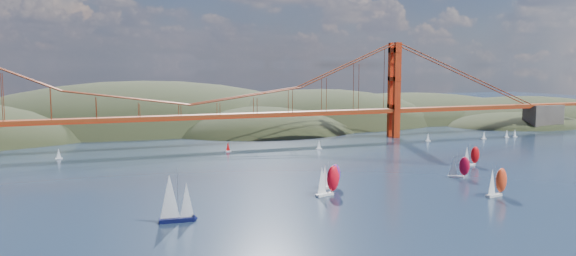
# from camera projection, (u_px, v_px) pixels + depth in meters

# --- Properties ---
(headlands) EXTENTS (725.00, 225.00, 96.00)m
(headlands) POSITION_uv_depth(u_px,v_px,m) (227.00, 143.00, 395.89)
(headlands) COLOR black
(headlands) RESTS_ON ground
(bridge) EXTENTS (552.00, 12.00, 55.00)m
(bridge) POSITION_uv_depth(u_px,v_px,m) (186.00, 85.00, 283.09)
(bridge) COLOR maroon
(bridge) RESTS_ON ground
(sloop_navy) EXTENTS (9.56, 5.59, 14.64)m
(sloop_navy) POSITION_uv_depth(u_px,v_px,m) (175.00, 199.00, 150.33)
(sloop_navy) COLOR #0B0D33
(sloop_navy) RESTS_ON ground
(racer_0) EXTENTS (9.59, 5.82, 10.74)m
(racer_0) POSITION_uv_depth(u_px,v_px,m) (327.00, 180.00, 181.50)
(racer_0) COLOR silver
(racer_0) RESTS_ON ground
(racer_1) EXTENTS (9.02, 4.73, 10.13)m
(racer_1) POSITION_uv_depth(u_px,v_px,m) (497.00, 182.00, 180.30)
(racer_1) COLOR silver
(racer_1) RESTS_ON ground
(racer_2) EXTENTS (7.88, 6.51, 9.05)m
(racer_2) POSITION_uv_depth(u_px,v_px,m) (459.00, 166.00, 210.38)
(racer_2) COLOR white
(racer_2) RESTS_ON ground
(racer_3) EXTENTS (7.97, 3.28, 9.13)m
(racer_3) POSITION_uv_depth(u_px,v_px,m) (471.00, 155.00, 235.28)
(racer_3) COLOR white
(racer_3) RESTS_ON ground
(racer_rwb) EXTENTS (8.26, 3.93, 9.32)m
(racer_rwb) POSITION_uv_depth(u_px,v_px,m) (330.00, 176.00, 191.95)
(racer_rwb) COLOR silver
(racer_rwb) RESTS_ON ground
(distant_boat_3) EXTENTS (3.00, 2.00, 4.70)m
(distant_boat_3) POSITION_uv_depth(u_px,v_px,m) (59.00, 154.00, 252.06)
(distant_boat_3) COLOR silver
(distant_boat_3) RESTS_ON ground
(distant_boat_4) EXTENTS (3.00, 2.00, 4.70)m
(distant_boat_4) POSITION_uv_depth(u_px,v_px,m) (428.00, 137.00, 310.36)
(distant_boat_4) COLOR silver
(distant_boat_4) RESTS_ON ground
(distant_boat_5) EXTENTS (3.00, 2.00, 4.70)m
(distant_boat_5) POSITION_uv_depth(u_px,v_px,m) (484.00, 135.00, 319.02)
(distant_boat_5) COLOR silver
(distant_boat_5) RESTS_ON ground
(distant_boat_6) EXTENTS (3.00, 2.00, 4.70)m
(distant_boat_6) POSITION_uv_depth(u_px,v_px,m) (507.00, 134.00, 326.32)
(distant_boat_6) COLOR silver
(distant_boat_6) RESTS_ON ground
(distant_boat_7) EXTENTS (3.00, 2.00, 4.70)m
(distant_boat_7) POSITION_uv_depth(u_px,v_px,m) (515.00, 133.00, 328.99)
(distant_boat_7) COLOR silver
(distant_boat_7) RESTS_ON ground
(distant_boat_8) EXTENTS (3.00, 2.00, 4.70)m
(distant_boat_8) POSITION_uv_depth(u_px,v_px,m) (319.00, 145.00, 281.24)
(distant_boat_8) COLOR silver
(distant_boat_8) RESTS_ON ground
(distant_boat_9) EXTENTS (3.00, 2.00, 4.70)m
(distant_boat_9) POSITION_uv_depth(u_px,v_px,m) (228.00, 147.00, 273.81)
(distant_boat_9) COLOR silver
(distant_boat_9) RESTS_ON ground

